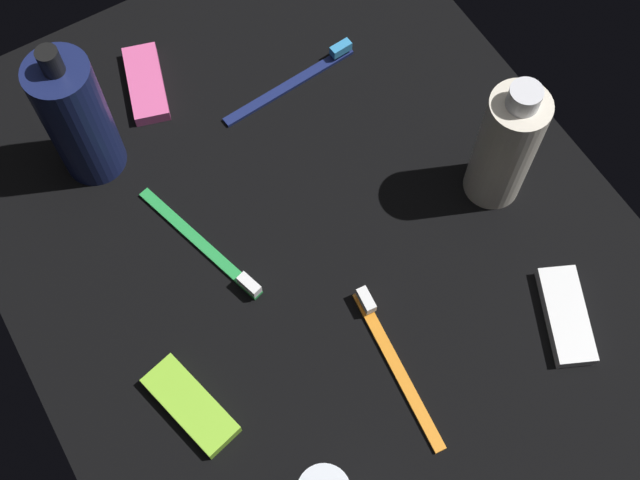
{
  "coord_description": "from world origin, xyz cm",
  "views": [
    {
      "loc": [
        31.24,
        -18.71,
        80.65
      ],
      "look_at": [
        0.0,
        0.0,
        3.0
      ],
      "focal_mm": 46.44,
      "sensor_mm": 36.0,
      "label": 1
    }
  ],
  "objects_px": {
    "lotion_bottle": "(77,118)",
    "toothbrush_orange": "(394,357)",
    "toothbrush_green": "(206,247)",
    "snack_bar_lime": "(191,405)",
    "snack_bar_white": "(566,316)",
    "bodywash_bottle": "(506,146)",
    "snack_bar_pink": "(146,84)",
    "toothbrush_navy": "(297,79)"
  },
  "relations": [
    {
      "from": "bodywash_bottle",
      "to": "snack_bar_lime",
      "type": "distance_m",
      "value": 0.41
    },
    {
      "from": "bodywash_bottle",
      "to": "snack_bar_pink",
      "type": "bearing_deg",
      "value": -139.38
    },
    {
      "from": "lotion_bottle",
      "to": "bodywash_bottle",
      "type": "bearing_deg",
      "value": 54.84
    },
    {
      "from": "toothbrush_orange",
      "to": "snack_bar_lime",
      "type": "distance_m",
      "value": 0.21
    },
    {
      "from": "bodywash_bottle",
      "to": "toothbrush_navy",
      "type": "relative_size",
      "value": 0.99
    },
    {
      "from": "snack_bar_white",
      "to": "snack_bar_lime",
      "type": "distance_m",
      "value": 0.39
    },
    {
      "from": "bodywash_bottle",
      "to": "snack_bar_white",
      "type": "relative_size",
      "value": 1.72
    },
    {
      "from": "lotion_bottle",
      "to": "snack_bar_white",
      "type": "xyz_separation_m",
      "value": [
        0.42,
        0.34,
        -0.08
      ]
    },
    {
      "from": "snack_bar_pink",
      "to": "snack_bar_white",
      "type": "relative_size",
      "value": 1.0
    },
    {
      "from": "toothbrush_green",
      "to": "snack_bar_lime",
      "type": "relative_size",
      "value": 1.7
    },
    {
      "from": "toothbrush_navy",
      "to": "snack_bar_white",
      "type": "height_order",
      "value": "toothbrush_navy"
    },
    {
      "from": "snack_bar_pink",
      "to": "toothbrush_navy",
      "type": "bearing_deg",
      "value": 78.46
    },
    {
      "from": "toothbrush_green",
      "to": "snack_bar_pink",
      "type": "xyz_separation_m",
      "value": [
        -0.22,
        0.04,
        0.0
      ]
    },
    {
      "from": "lotion_bottle",
      "to": "toothbrush_orange",
      "type": "bearing_deg",
      "value": 23.6
    },
    {
      "from": "toothbrush_navy",
      "to": "snack_bar_white",
      "type": "xyz_separation_m",
      "value": [
        0.4,
        0.09,
        0.0
      ]
    },
    {
      "from": "bodywash_bottle",
      "to": "snack_bar_white",
      "type": "height_order",
      "value": "bodywash_bottle"
    },
    {
      "from": "toothbrush_green",
      "to": "snack_bar_white",
      "type": "xyz_separation_m",
      "value": [
        0.26,
        0.28,
        0.0
      ]
    },
    {
      "from": "toothbrush_green",
      "to": "snack_bar_lime",
      "type": "height_order",
      "value": "toothbrush_green"
    },
    {
      "from": "snack_bar_lime",
      "to": "toothbrush_orange",
      "type": "bearing_deg",
      "value": 59.16
    },
    {
      "from": "toothbrush_navy",
      "to": "snack_bar_white",
      "type": "relative_size",
      "value": 1.73
    },
    {
      "from": "toothbrush_orange",
      "to": "lotion_bottle",
      "type": "bearing_deg",
      "value": -156.4
    },
    {
      "from": "toothbrush_navy",
      "to": "snack_bar_pink",
      "type": "relative_size",
      "value": 1.73
    },
    {
      "from": "bodywash_bottle",
      "to": "snack_bar_pink",
      "type": "xyz_separation_m",
      "value": [
        -0.32,
        -0.27,
        -0.07
      ]
    },
    {
      "from": "snack_bar_white",
      "to": "snack_bar_lime",
      "type": "relative_size",
      "value": 1.0
    },
    {
      "from": "lotion_bottle",
      "to": "toothbrush_navy",
      "type": "bearing_deg",
      "value": 84.43
    },
    {
      "from": "toothbrush_navy",
      "to": "toothbrush_green",
      "type": "relative_size",
      "value": 1.02
    },
    {
      "from": "toothbrush_green",
      "to": "snack_bar_white",
      "type": "height_order",
      "value": "toothbrush_green"
    },
    {
      "from": "bodywash_bottle",
      "to": "snack_bar_pink",
      "type": "relative_size",
      "value": 1.72
    },
    {
      "from": "toothbrush_navy",
      "to": "toothbrush_orange",
      "type": "height_order",
      "value": "same"
    },
    {
      "from": "lotion_bottle",
      "to": "snack_bar_white",
      "type": "bearing_deg",
      "value": 38.47
    },
    {
      "from": "snack_bar_pink",
      "to": "toothbrush_green",
      "type": "bearing_deg",
      "value": 7.39
    },
    {
      "from": "lotion_bottle",
      "to": "snack_bar_pink",
      "type": "xyz_separation_m",
      "value": [
        -0.06,
        0.09,
        -0.08
      ]
    },
    {
      "from": "bodywash_bottle",
      "to": "toothbrush_orange",
      "type": "distance_m",
      "value": 0.24
    },
    {
      "from": "toothbrush_orange",
      "to": "snack_bar_lime",
      "type": "bearing_deg",
      "value": -107.14
    },
    {
      "from": "snack_bar_lime",
      "to": "snack_bar_white",
      "type": "bearing_deg",
      "value": 59.12
    },
    {
      "from": "toothbrush_orange",
      "to": "snack_bar_pink",
      "type": "distance_m",
      "value": 0.43
    },
    {
      "from": "snack_bar_pink",
      "to": "snack_bar_white",
      "type": "xyz_separation_m",
      "value": [
        0.48,
        0.24,
        0.0
      ]
    },
    {
      "from": "lotion_bottle",
      "to": "snack_bar_lime",
      "type": "distance_m",
      "value": 0.32
    },
    {
      "from": "snack_bar_white",
      "to": "bodywash_bottle",
      "type": "bearing_deg",
      "value": -164.18
    },
    {
      "from": "toothbrush_navy",
      "to": "snack_bar_lime",
      "type": "xyz_separation_m",
      "value": [
        0.28,
        -0.29,
        0.0
      ]
    },
    {
      "from": "toothbrush_navy",
      "to": "toothbrush_green",
      "type": "bearing_deg",
      "value": -54.27
    },
    {
      "from": "lotion_bottle",
      "to": "snack_bar_pink",
      "type": "bearing_deg",
      "value": 123.18
    }
  ]
}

